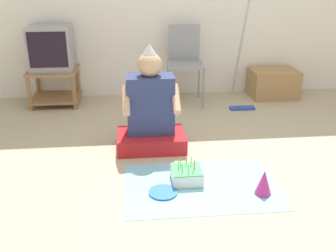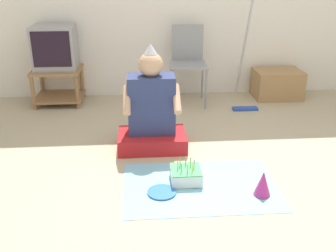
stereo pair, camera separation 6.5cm
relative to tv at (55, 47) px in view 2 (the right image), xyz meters
name	(u,v)px [view 2 (the right image)]	position (x,y,z in m)	size (l,w,h in m)	color
ground_plane	(215,179)	(1.50, -1.94, -0.66)	(16.00, 16.00, 0.00)	tan
tv_stand	(58,83)	(0.00, -0.02, -0.41)	(0.55, 0.50, 0.41)	#997047
tv	(55,47)	(0.00, 0.00, 0.00)	(0.47, 0.40, 0.49)	#99999E
folding_chair	(188,58)	(1.52, -0.08, -0.14)	(0.44, 0.45, 0.89)	gray
cardboard_box_stack	(277,84)	(2.64, -0.01, -0.49)	(0.56, 0.42, 0.34)	#A87F51
dust_mop	(244,74)	(2.14, -0.30, -0.27)	(0.28, 0.54, 1.28)	#2D4CB2
person_seated	(152,113)	(1.05, -1.31, -0.33)	(0.60, 0.41, 0.93)	red
party_cloth	(200,186)	(1.38, -2.04, -0.65)	(1.14, 0.77, 0.01)	#7FC6E0
birthday_cake	(186,175)	(1.28, -1.96, -0.60)	(0.23, 0.23, 0.18)	white
party_hat_blue	(263,183)	(1.80, -2.19, -0.56)	(0.12, 0.12, 0.19)	#CC338C
paper_plate	(162,192)	(1.09, -2.11, -0.65)	(0.21, 0.21, 0.01)	blue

